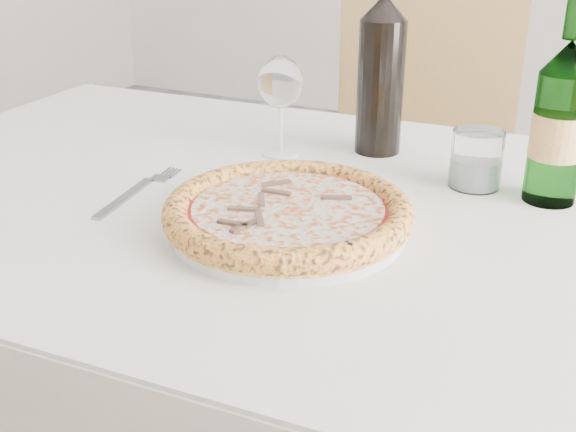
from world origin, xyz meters
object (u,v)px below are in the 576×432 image
at_px(dining_table, 319,259).
at_px(beer_bottle, 559,123).
at_px(plate, 288,224).
at_px(wine_glass, 280,85).
at_px(chair_far, 418,167).
at_px(pizza, 288,211).
at_px(wine_bottle, 381,73).
at_px(tumbler, 476,163).

bearing_deg(dining_table, beer_bottle, 27.84).
relative_size(plate, wine_glass, 1.85).
height_order(plate, beer_bottle, beer_bottle).
bearing_deg(chair_far, plate, -84.74).
bearing_deg(pizza, chair_far, 95.26).
bearing_deg(beer_bottle, pizza, -138.50).
bearing_deg(wine_glass, beer_bottle, -1.71).
relative_size(chair_far, plate, 3.13).
xyz_separation_m(wine_glass, wine_bottle, (0.14, 0.08, 0.02)).
height_order(dining_table, chair_far, chair_far).
xyz_separation_m(plate, pizza, (-0.00, -0.00, 0.02)).
height_order(tumbler, wine_bottle, wine_bottle).
relative_size(wine_glass, tumbler, 1.94).
xyz_separation_m(plate, beer_bottle, (0.28, 0.25, 0.10)).
height_order(chair_far, wine_bottle, wine_bottle).
xyz_separation_m(chair_far, beer_bottle, (0.36, -0.65, 0.33)).
relative_size(dining_table, tumbler, 18.16).
bearing_deg(pizza, tumbler, 55.51).
relative_size(wine_glass, wine_bottle, 0.53).
height_order(dining_table, wine_glass, wine_glass).
bearing_deg(dining_table, plate, -90.00).
xyz_separation_m(dining_table, chair_far, (-0.08, 0.80, -0.14)).
relative_size(dining_table, beer_bottle, 5.46).
distance_m(plate, wine_bottle, 0.37).
relative_size(dining_table, wine_glass, 9.35).
bearing_deg(pizza, wine_glass, 118.27).
bearing_deg(tumbler, wine_bottle, 153.76).
bearing_deg(plate, beer_bottle, 41.50).
height_order(wine_glass, beer_bottle, beer_bottle).
relative_size(plate, tumbler, 3.59).
bearing_deg(wine_glass, wine_bottle, 31.80).
height_order(wine_glass, wine_bottle, wine_bottle).
height_order(plate, wine_glass, wine_glass).
distance_m(pizza, wine_bottle, 0.36).
bearing_deg(beer_bottle, wine_glass, 178.29).
bearing_deg(tumbler, dining_table, -138.41).
distance_m(pizza, wine_glass, 0.31).
relative_size(plate, wine_bottle, 0.98).
xyz_separation_m(chair_far, tumbler, (0.26, -0.65, 0.26)).
bearing_deg(tumbler, wine_glass, 179.19).
bearing_deg(beer_bottle, wine_bottle, 161.19).
height_order(chair_far, beer_bottle, beer_bottle).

